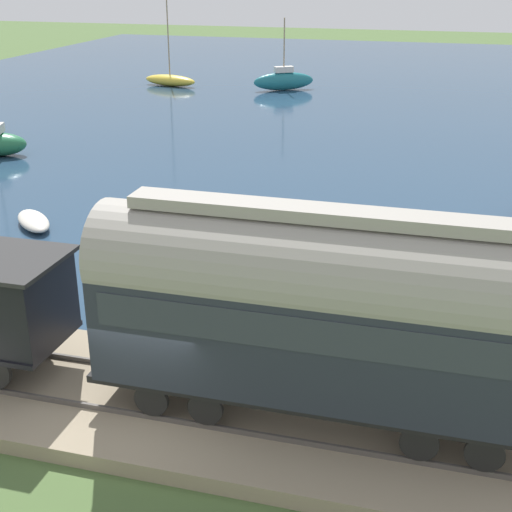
# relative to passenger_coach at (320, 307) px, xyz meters

# --- Properties ---
(ground_plane) EXTENTS (200.00, 200.00, 0.00)m
(ground_plane) POSITION_rel_passenger_coach_xyz_m (-0.70, 3.57, -3.10)
(ground_plane) COLOR #476033
(harbor_water) EXTENTS (80.00, 80.00, 0.01)m
(harbor_water) POSITION_rel_passenger_coach_xyz_m (42.66, 3.57, -3.09)
(harbor_water) COLOR navy
(harbor_water) RESTS_ON ground
(rail_embankment) EXTENTS (4.72, 56.00, 0.48)m
(rail_embankment) POSITION_rel_passenger_coach_xyz_m (0.00, 3.57, -2.91)
(rail_embankment) COLOR gray
(rail_embankment) RESTS_ON ground
(passenger_coach) EXTENTS (2.21, 9.70, 4.70)m
(passenger_coach) POSITION_rel_passenger_coach_xyz_m (0.00, 0.00, 0.00)
(passenger_coach) COLOR black
(passenger_coach) RESTS_ON rail_embankment
(sailboat_teal) EXTENTS (3.48, 4.71, 5.48)m
(sailboat_teal) POSITION_rel_passenger_coach_xyz_m (43.13, 10.93, -2.33)
(sailboat_teal) COLOR #1E707A
(sailboat_teal) RESTS_ON harbor_water
(sailboat_yellow) EXTENTS (2.21, 4.84, 9.29)m
(sailboat_yellow) POSITION_rel_passenger_coach_xyz_m (42.67, 20.36, -2.57)
(sailboat_yellow) COLOR gold
(sailboat_yellow) RESTS_ON harbor_water
(rowboat_near_shore) EXTENTS (2.63, 2.61, 0.47)m
(rowboat_near_shore) POSITION_rel_passenger_coach_xyz_m (9.97, 12.96, -2.85)
(rowboat_near_shore) COLOR beige
(rowboat_near_shore) RESTS_ON harbor_water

